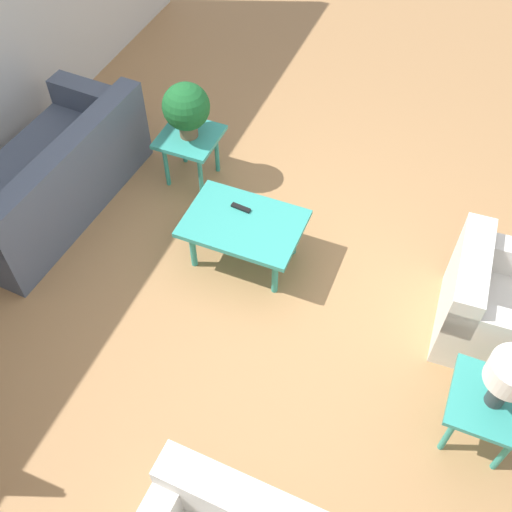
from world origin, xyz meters
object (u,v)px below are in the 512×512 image
object	(u,v)px
side_table_lamp	(489,406)
sofa	(50,179)
armchair	(500,308)
side_table_plant	(190,142)
potted_plant	(186,108)
coffee_table	(244,226)
table_lamp	(510,376)

from	to	relation	value
side_table_lamp	sofa	bearing A→B (deg)	-11.36
armchair	side_table_plant	distance (m)	2.84
side_table_plant	side_table_lamp	xyz separation A→B (m)	(-2.78, 1.51, 0.00)
armchair	potted_plant	distance (m)	2.87
sofa	side_table_plant	world-z (taller)	sofa
coffee_table	table_lamp	xyz separation A→B (m)	(-1.97, 0.81, 0.41)
coffee_table	armchair	bearing A→B (deg)	-178.78
table_lamp	coffee_table	bearing A→B (deg)	-22.27
side_table_lamp	potted_plant	xyz separation A→B (m)	(2.78, -1.51, 0.36)
coffee_table	side_table_lamp	size ratio (longest dim) A/B	1.80
sofa	potted_plant	bearing A→B (deg)	131.63
sofa	coffee_table	world-z (taller)	sofa
side_table_plant	armchair	bearing A→B (deg)	166.43
sofa	coffee_table	bearing A→B (deg)	94.88
coffee_table	potted_plant	xyz separation A→B (m)	(0.81, -0.71, 0.39)
potted_plant	table_lamp	distance (m)	3.16
potted_plant	table_lamp	bearing A→B (deg)	151.41
armchair	side_table_lamp	world-z (taller)	armchair
side_table_plant	side_table_lamp	size ratio (longest dim) A/B	1.00
armchair	table_lamp	distance (m)	0.98
sofa	armchair	xyz separation A→B (m)	(-3.71, -0.10, 0.00)
armchair	side_table_plant	size ratio (longest dim) A/B	1.80
side_table_plant	table_lamp	bearing A→B (deg)	151.41
armchair	potted_plant	xyz separation A→B (m)	(2.76, -0.67, 0.47)
potted_plant	table_lamp	xyz separation A→B (m)	(-2.78, 1.51, 0.02)
coffee_table	table_lamp	size ratio (longest dim) A/B	2.07
sofa	armchair	distance (m)	3.71
sofa	potted_plant	size ratio (longest dim) A/B	3.87
armchair	side_table_lamp	bearing A→B (deg)	178.60
table_lamp	side_table_lamp	bearing A→B (deg)	172.87
side_table_plant	table_lamp	xyz separation A→B (m)	(-2.78, 1.51, 0.39)
table_lamp	armchair	bearing A→B (deg)	-88.53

